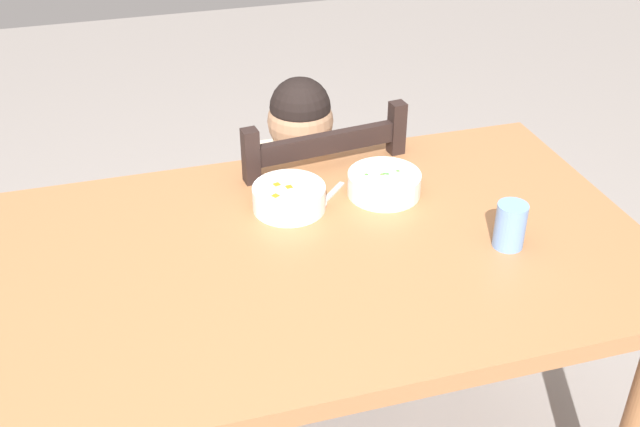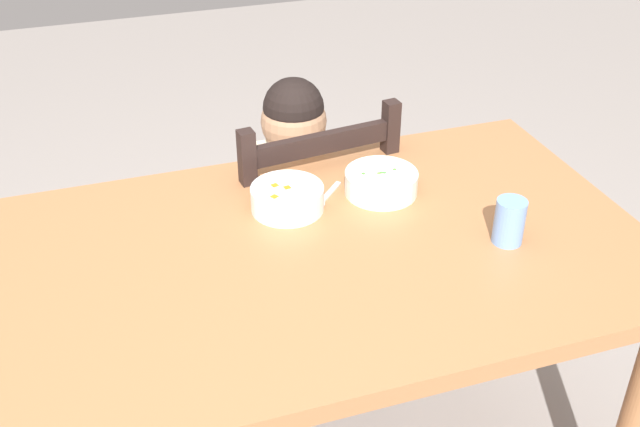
% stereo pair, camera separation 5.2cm
% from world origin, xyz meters
% --- Properties ---
extents(dining_table, '(1.49, 0.83, 0.77)m').
position_xyz_m(dining_table, '(0.00, 0.00, 0.66)').
color(dining_table, '#A66C42').
rests_on(dining_table, ground).
extents(dining_chair, '(0.47, 0.47, 0.90)m').
position_xyz_m(dining_chair, '(0.15, 0.46, 0.43)').
color(dining_chair, black).
rests_on(dining_chair, ground).
extents(child_figure, '(0.32, 0.31, 0.93)m').
position_xyz_m(child_figure, '(0.15, 0.46, 0.61)').
color(child_figure, beige).
rests_on(child_figure, ground).
extents(bowl_of_peas, '(0.17, 0.17, 0.05)m').
position_xyz_m(bowl_of_peas, '(0.26, 0.17, 0.79)').
color(bowl_of_peas, white).
rests_on(bowl_of_peas, dining_table).
extents(bowl_of_carrots, '(0.16, 0.16, 0.06)m').
position_xyz_m(bowl_of_carrots, '(0.04, 0.17, 0.80)').
color(bowl_of_carrots, white).
rests_on(bowl_of_carrots, dining_table).
extents(spoon, '(0.11, 0.11, 0.01)m').
position_xyz_m(spoon, '(0.12, 0.17, 0.77)').
color(spoon, silver).
rests_on(spoon, dining_table).
extents(drinking_cup, '(0.06, 0.06, 0.10)m').
position_xyz_m(drinking_cup, '(0.43, -0.10, 0.82)').
color(drinking_cup, '#6F9ADC').
rests_on(drinking_cup, dining_table).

